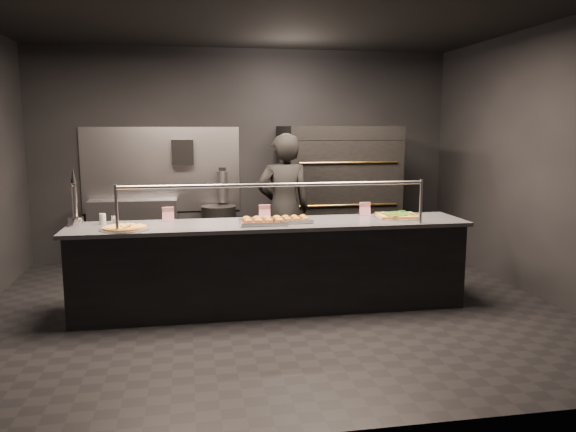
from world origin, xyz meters
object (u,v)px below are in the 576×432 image
object	(u,v)px
fire_extinguisher	(223,186)
slider_tray_b	(291,220)
slider_tray_a	(263,221)
trash_bin	(219,234)
service_counter	(272,265)
pizza_oven	(336,194)
round_pizza	(125,228)
towel_dispenser	(183,152)
square_pizza	(397,216)
worker	(284,209)
beer_tap	(75,209)
prep_shelf	(134,232)

from	to	relation	value
fire_extinguisher	slider_tray_b	bearing A→B (deg)	-77.05
slider_tray_a	trash_bin	xyz separation A→B (m)	(-0.33, 2.26, -0.55)
service_counter	pizza_oven	distance (m)	2.30
fire_extinguisher	round_pizza	distance (m)	2.78
towel_dispenser	round_pizza	distance (m)	2.67
towel_dispenser	square_pizza	bearing A→B (deg)	-45.16
slider_tray_a	worker	world-z (taller)	worker
service_counter	towel_dispenser	bearing A→B (deg)	110.63
trash_bin	beer_tap	bearing A→B (deg)	-126.80
prep_shelf	square_pizza	xyz separation A→B (m)	(3.00, -2.24, 0.49)
prep_shelf	worker	distance (m)	2.37
trash_bin	worker	bearing A→B (deg)	-59.03
fire_extinguisher	square_pizza	xyz separation A→B (m)	(1.75, -2.32, -0.12)
service_counter	beer_tap	bearing A→B (deg)	175.73
round_pizza	slider_tray_b	distance (m)	1.66
worker	slider_tray_a	bearing A→B (deg)	67.66
square_pizza	prep_shelf	bearing A→B (deg)	143.22
prep_shelf	service_counter	bearing A→B (deg)	-55.41
round_pizza	trash_bin	distance (m)	2.60
prep_shelf	round_pizza	xyz separation A→B (m)	(0.15, -2.47, 0.49)
slider_tray_a	trash_bin	size ratio (longest dim) A/B	0.59
pizza_oven	slider_tray_a	distance (m)	2.36
fire_extinguisher	trash_bin	bearing A→B (deg)	-109.22
square_pizza	worker	distance (m)	1.43
service_counter	prep_shelf	xyz separation A→B (m)	(-1.60, 2.32, -0.01)
fire_extinguisher	square_pizza	distance (m)	2.91
service_counter	slider_tray_b	world-z (taller)	service_counter
prep_shelf	worker	bearing A→B (deg)	-35.25
worker	square_pizza	bearing A→B (deg)	138.97
slider_tray_a	slider_tray_b	bearing A→B (deg)	12.40
service_counter	trash_bin	size ratio (longest dim) A/B	5.10
prep_shelf	beer_tap	size ratio (longest dim) A/B	2.07
pizza_oven	fire_extinguisher	distance (m)	1.63
service_counter	fire_extinguisher	size ratio (longest dim) A/B	8.12
slider_tray_a	square_pizza	size ratio (longest dim) A/B	0.91
towel_dispenser	trash_bin	world-z (taller)	towel_dispenser
fire_extinguisher	worker	size ratio (longest dim) A/B	0.28
service_counter	worker	bearing A→B (deg)	73.24
towel_dispenser	square_pizza	distance (m)	3.32
prep_shelf	beer_tap	distance (m)	2.29
round_pizza	trash_bin	xyz separation A→B (m)	(1.02, 2.33, -0.53)
slider_tray_b	square_pizza	xyz separation A→B (m)	(1.20, 0.08, -0.01)
beer_tap	round_pizza	world-z (taller)	beer_tap
beer_tap	square_pizza	xyz separation A→B (m)	(3.35, -0.07, -0.15)
towel_dispenser	round_pizza	xyz separation A→B (m)	(-0.55, -2.54, -0.61)
fire_extinguisher	beer_tap	xyz separation A→B (m)	(-1.60, -2.25, 0.03)
round_pizza	worker	distance (m)	2.08
pizza_oven	square_pizza	xyz separation A→B (m)	(0.20, -1.82, -0.03)
prep_shelf	slider_tray_a	size ratio (longest dim) A/B	2.51
round_pizza	square_pizza	size ratio (longest dim) A/B	0.90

